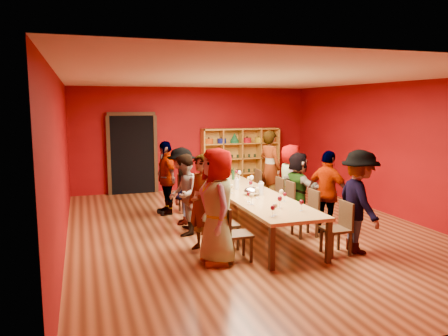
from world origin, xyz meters
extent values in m
cube|color=brown|center=(0.00, 0.00, -0.01)|extent=(7.10, 9.10, 0.02)
cube|color=#6F0508|center=(0.00, 4.51, 1.50)|extent=(7.10, 0.02, 3.00)
cube|color=#6F0508|center=(0.00, -4.51, 1.50)|extent=(7.10, 0.02, 3.00)
cube|color=#6F0508|center=(-3.51, 0.00, 1.50)|extent=(0.02, 9.10, 3.00)
cube|color=#6F0508|center=(3.51, 0.00, 1.50)|extent=(0.02, 9.10, 3.00)
cube|color=silver|center=(0.00, 0.00, 3.01)|extent=(7.10, 9.10, 0.02)
cube|color=#B2884A|center=(0.00, 0.00, 0.72)|extent=(1.10, 4.50, 0.06)
cube|color=black|center=(-0.49, -2.17, 0.34)|extent=(0.08, 0.08, 0.69)
cube|color=black|center=(-0.49, 2.17, 0.34)|extent=(0.08, 0.08, 0.69)
cube|color=black|center=(0.49, -2.17, 0.34)|extent=(0.08, 0.08, 0.69)
cube|color=black|center=(0.49, 2.17, 0.34)|extent=(0.08, 0.08, 0.69)
cube|color=black|center=(-1.80, 4.44, 1.10)|extent=(1.20, 0.14, 2.20)
cube|color=black|center=(-1.80, 4.37, 2.25)|extent=(1.32, 0.06, 0.10)
cube|color=black|center=(-2.45, 4.37, 1.10)|extent=(0.10, 0.06, 2.20)
cube|color=black|center=(-1.15, 4.37, 1.10)|extent=(0.10, 0.06, 2.20)
cube|color=#C3892B|center=(0.22, 4.28, 0.90)|extent=(0.04, 0.40, 1.80)
cube|color=#C3892B|center=(2.58, 4.28, 0.90)|extent=(0.04, 0.40, 1.80)
cube|color=#C3892B|center=(1.40, 4.28, 1.78)|extent=(2.40, 0.40, 0.04)
cube|color=#C3892B|center=(1.40, 4.28, 0.02)|extent=(2.40, 0.40, 0.04)
cube|color=#C3892B|center=(1.40, 4.47, 0.90)|extent=(2.40, 0.02, 1.80)
cube|color=#C3892B|center=(1.40, 4.28, 0.45)|extent=(2.36, 0.38, 0.03)
cube|color=#C3892B|center=(1.40, 4.28, 0.90)|extent=(2.36, 0.38, 0.03)
cube|color=#C3892B|center=(1.40, 4.28, 1.35)|extent=(2.36, 0.38, 0.03)
cube|color=#C3892B|center=(0.80, 4.28, 0.90)|extent=(0.03, 0.38, 1.76)
cube|color=#C3892B|center=(1.40, 4.28, 0.90)|extent=(0.03, 0.38, 1.76)
cube|color=#C3892B|center=(2.00, 4.28, 0.90)|extent=(0.03, 0.38, 1.76)
cylinder|color=#CE500C|center=(0.40, 4.28, 1.44)|extent=(0.26, 0.26, 0.15)
sphere|color=black|center=(0.40, 4.28, 1.53)|extent=(0.05, 0.05, 0.05)
cylinder|color=navy|center=(0.80, 4.28, 1.44)|extent=(0.26, 0.26, 0.15)
sphere|color=black|center=(0.80, 4.28, 1.53)|extent=(0.05, 0.05, 0.05)
cylinder|color=#1A6A39|center=(1.20, 4.28, 1.41)|extent=(0.26, 0.26, 0.08)
cone|color=#1A6A39|center=(1.20, 4.28, 1.56)|extent=(0.24, 0.24, 0.22)
cylinder|color=red|center=(1.60, 4.28, 1.44)|extent=(0.26, 0.26, 0.15)
sphere|color=black|center=(1.60, 4.28, 1.53)|extent=(0.05, 0.05, 0.05)
cylinder|color=yellow|center=(2.00, 4.28, 1.44)|extent=(0.26, 0.26, 0.15)
sphere|color=black|center=(2.00, 4.28, 1.53)|extent=(0.05, 0.05, 0.05)
cylinder|color=#CE500C|center=(2.40, 4.28, 1.44)|extent=(0.26, 0.26, 0.15)
sphere|color=black|center=(2.40, 4.28, 1.53)|extent=(0.05, 0.05, 0.05)
cylinder|color=#192E1E|center=(0.38, 4.28, 0.52)|extent=(0.07, 0.07, 0.10)
cylinder|color=#192E1E|center=(0.56, 4.28, 0.52)|extent=(0.07, 0.07, 0.10)
cylinder|color=#192E1E|center=(0.75, 4.28, 0.52)|extent=(0.07, 0.07, 0.10)
cylinder|color=#192E1E|center=(0.93, 4.28, 0.52)|extent=(0.07, 0.07, 0.10)
cylinder|color=#192E1E|center=(1.12, 4.28, 0.52)|extent=(0.07, 0.07, 0.10)
cylinder|color=#192E1E|center=(1.30, 4.28, 0.52)|extent=(0.07, 0.07, 0.10)
cylinder|color=#192E1E|center=(1.49, 4.28, 0.52)|extent=(0.07, 0.07, 0.10)
cylinder|color=#192E1E|center=(1.67, 4.28, 0.52)|extent=(0.07, 0.07, 0.10)
cylinder|color=#192E1E|center=(1.86, 4.28, 0.52)|extent=(0.07, 0.07, 0.10)
cylinder|color=#192E1E|center=(2.04, 4.28, 0.52)|extent=(0.07, 0.07, 0.10)
cylinder|color=#192E1E|center=(2.23, 4.28, 0.52)|extent=(0.07, 0.07, 0.10)
cylinder|color=#192E1E|center=(2.42, 4.28, 0.52)|extent=(0.07, 0.07, 0.10)
cylinder|color=#192E1E|center=(0.38, 4.28, 0.97)|extent=(0.07, 0.07, 0.10)
cylinder|color=#192E1E|center=(0.56, 4.28, 0.97)|extent=(0.07, 0.07, 0.10)
cylinder|color=#192E1E|center=(0.75, 4.28, 0.97)|extent=(0.07, 0.07, 0.10)
cylinder|color=#192E1E|center=(0.93, 4.28, 0.97)|extent=(0.07, 0.07, 0.10)
cylinder|color=#192E1E|center=(1.12, 4.28, 0.97)|extent=(0.07, 0.07, 0.10)
cylinder|color=#192E1E|center=(1.30, 4.28, 0.97)|extent=(0.07, 0.07, 0.10)
cylinder|color=#192E1E|center=(1.49, 4.28, 0.97)|extent=(0.07, 0.07, 0.10)
cylinder|color=#192E1E|center=(1.67, 4.28, 0.97)|extent=(0.07, 0.07, 0.10)
cylinder|color=#192E1E|center=(1.86, 4.28, 0.97)|extent=(0.07, 0.07, 0.10)
cylinder|color=#192E1E|center=(2.04, 4.28, 0.97)|extent=(0.07, 0.07, 0.10)
cylinder|color=#192E1E|center=(2.23, 4.28, 0.97)|extent=(0.07, 0.07, 0.10)
cylinder|color=#192E1E|center=(2.42, 4.28, 0.97)|extent=(0.07, 0.07, 0.10)
cube|color=black|center=(-0.83, -1.59, 0.43)|extent=(0.42, 0.42, 0.04)
cube|color=black|center=(-1.02, -1.59, 0.67)|extent=(0.04, 0.40, 0.44)
cube|color=black|center=(-1.00, -1.76, 0.21)|extent=(0.04, 0.04, 0.41)
cube|color=black|center=(-0.66, -1.76, 0.21)|extent=(0.04, 0.04, 0.41)
cube|color=black|center=(-1.00, -1.42, 0.21)|extent=(0.04, 0.04, 0.41)
cube|color=black|center=(-0.66, -1.42, 0.21)|extent=(0.04, 0.04, 0.41)
imported|color=#D48E94|center=(-1.17, -1.59, 0.92)|extent=(0.53, 0.92, 1.84)
cube|color=black|center=(-0.83, -0.97, 0.43)|extent=(0.42, 0.42, 0.04)
cube|color=black|center=(-1.02, -0.97, 0.67)|extent=(0.04, 0.40, 0.44)
cube|color=black|center=(-1.00, -1.14, 0.21)|extent=(0.04, 0.04, 0.41)
cube|color=black|center=(-0.66, -1.14, 0.21)|extent=(0.04, 0.04, 0.41)
cube|color=black|center=(-1.00, -0.80, 0.21)|extent=(0.04, 0.04, 0.41)
cube|color=black|center=(-0.66, -0.80, 0.21)|extent=(0.04, 0.04, 0.41)
imported|color=beige|center=(-1.26, -0.97, 0.84)|extent=(0.64, 0.74, 1.68)
cube|color=black|center=(-0.83, 0.09, 0.43)|extent=(0.42, 0.42, 0.04)
cube|color=black|center=(-1.02, 0.09, 0.67)|extent=(0.04, 0.40, 0.44)
cube|color=black|center=(-1.00, -0.08, 0.21)|extent=(0.04, 0.04, 0.41)
cube|color=black|center=(-0.66, -0.08, 0.21)|extent=(0.04, 0.04, 0.41)
cube|color=black|center=(-1.00, 0.26, 0.21)|extent=(0.04, 0.04, 0.41)
cube|color=black|center=(-0.66, 0.26, 0.21)|extent=(0.04, 0.04, 0.41)
imported|color=teal|center=(-1.32, 0.09, 0.78)|extent=(0.64, 0.86, 1.57)
cube|color=black|center=(-0.83, 0.84, 0.43)|extent=(0.42, 0.42, 0.04)
cube|color=black|center=(-1.02, 0.84, 0.67)|extent=(0.04, 0.40, 0.44)
cube|color=black|center=(-1.00, 0.67, 0.21)|extent=(0.04, 0.04, 0.41)
cube|color=black|center=(-0.66, 0.67, 0.21)|extent=(0.04, 0.04, 0.41)
cube|color=black|center=(-1.00, 1.01, 0.21)|extent=(0.04, 0.04, 0.41)
cube|color=black|center=(-0.66, 1.01, 0.21)|extent=(0.04, 0.04, 0.41)
imported|color=pink|center=(-1.20, 0.84, 0.81)|extent=(0.76, 1.13, 1.62)
cube|color=black|center=(-0.83, 1.80, 0.43)|extent=(0.42, 0.42, 0.04)
cube|color=black|center=(-1.02, 1.80, 0.67)|extent=(0.04, 0.40, 0.44)
cube|color=black|center=(-1.00, 1.63, 0.21)|extent=(0.04, 0.04, 0.41)
cube|color=black|center=(-0.66, 1.63, 0.21)|extent=(0.04, 0.04, 0.41)
cube|color=black|center=(-1.00, 1.97, 0.21)|extent=(0.04, 0.04, 0.41)
cube|color=black|center=(-0.66, 1.97, 0.21)|extent=(0.04, 0.04, 0.41)
imported|color=#46464B|center=(-1.35, 1.80, 0.84)|extent=(0.59, 1.04, 1.69)
cube|color=black|center=(0.83, -1.84, 0.43)|extent=(0.42, 0.42, 0.04)
cube|color=black|center=(1.02, -1.84, 0.67)|extent=(0.04, 0.40, 0.44)
cube|color=black|center=(0.66, -2.01, 0.21)|extent=(0.04, 0.04, 0.41)
cube|color=black|center=(1.00, -2.01, 0.21)|extent=(0.04, 0.04, 0.41)
cube|color=black|center=(0.66, -1.67, 0.21)|extent=(0.04, 0.04, 0.41)
cube|color=black|center=(1.00, -1.67, 0.21)|extent=(0.04, 0.04, 0.41)
imported|color=#D28D95|center=(1.26, -1.84, 0.88)|extent=(0.62, 1.19, 1.75)
cube|color=black|center=(0.83, -0.77, 0.43)|extent=(0.42, 0.42, 0.04)
cube|color=black|center=(1.02, -0.77, 0.67)|extent=(0.04, 0.40, 0.44)
cube|color=black|center=(0.66, -0.94, 0.21)|extent=(0.04, 0.04, 0.41)
cube|color=black|center=(1.00, -0.94, 0.21)|extent=(0.04, 0.04, 0.41)
cube|color=black|center=(0.66, -0.60, 0.21)|extent=(0.04, 0.04, 0.41)
cube|color=black|center=(1.00, -0.60, 0.21)|extent=(0.04, 0.04, 0.41)
imported|color=pink|center=(1.32, -0.77, 0.82)|extent=(0.78, 1.05, 1.63)
cube|color=black|center=(0.83, 0.23, 0.43)|extent=(0.42, 0.42, 0.04)
cube|color=black|center=(1.02, 0.23, 0.67)|extent=(0.04, 0.40, 0.44)
cube|color=black|center=(0.66, 0.06, 0.21)|extent=(0.04, 0.04, 0.41)
cube|color=black|center=(1.00, 0.06, 0.21)|extent=(0.04, 0.04, 0.41)
cube|color=black|center=(0.66, 0.40, 0.21)|extent=(0.04, 0.04, 0.41)
cube|color=black|center=(1.00, 0.40, 0.21)|extent=(0.04, 0.04, 0.41)
imported|color=#141637|center=(1.20, 0.23, 0.75)|extent=(0.57, 1.44, 1.51)
cube|color=black|center=(0.83, 0.74, 0.43)|extent=(0.42, 0.42, 0.04)
cube|color=black|center=(1.02, 0.74, 0.67)|extent=(0.04, 0.40, 0.44)
cube|color=black|center=(0.66, 0.57, 0.21)|extent=(0.04, 0.04, 0.41)
cube|color=black|center=(1.00, 0.57, 0.21)|extent=(0.04, 0.04, 0.41)
cube|color=black|center=(0.66, 0.91, 0.21)|extent=(0.04, 0.04, 0.41)
cube|color=black|center=(1.00, 0.91, 0.21)|extent=(0.04, 0.04, 0.41)
imported|color=#537DAA|center=(1.27, 0.74, 0.81)|extent=(0.69, 0.89, 1.62)
cube|color=black|center=(0.83, 2.00, 0.43)|extent=(0.42, 0.42, 0.04)
cube|color=black|center=(1.02, 2.00, 0.67)|extent=(0.04, 0.40, 0.44)
cube|color=black|center=(0.66, 1.83, 0.21)|extent=(0.04, 0.04, 0.41)
cube|color=black|center=(1.00, 1.83, 0.21)|extent=(0.04, 0.04, 0.41)
cube|color=black|center=(0.66, 2.17, 0.21)|extent=(0.04, 0.04, 0.41)
cube|color=black|center=(1.00, 2.17, 0.21)|extent=(0.04, 0.04, 0.41)
imported|color=#131834|center=(1.34, 2.00, 0.93)|extent=(0.69, 0.80, 1.86)
cylinder|color=white|center=(0.31, -0.95, 0.75)|extent=(0.06, 0.06, 0.01)
cylinder|color=white|center=(0.31, -0.95, 0.81)|extent=(0.01, 0.01, 0.10)
ellipsoid|color=#480711|center=(0.31, -0.95, 0.89)|extent=(0.07, 0.07, 0.08)
cylinder|color=white|center=(0.02, -1.36, 0.75)|extent=(0.07, 0.07, 0.01)
cylinder|color=white|center=(0.02, -1.36, 0.82)|extent=(0.01, 0.01, 0.11)
ellipsoid|color=#480711|center=(0.02, -1.36, 0.91)|extent=(0.08, 0.08, 0.10)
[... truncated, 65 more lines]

